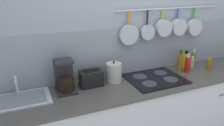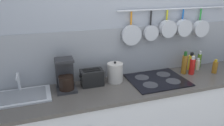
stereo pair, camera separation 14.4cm
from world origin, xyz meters
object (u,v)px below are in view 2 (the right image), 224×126
object	(u,v)px
coffee_maker	(65,77)
bottle_olive_oil	(215,67)
bottle_hot_sauce	(192,66)
bottle_dish_soap	(198,65)
bottle_cooking_wine	(191,62)
toaster	(92,78)
kettle	(115,73)
bottle_vinegar	(199,60)
bottle_sesame_oil	(184,64)

from	to	relation	value
coffee_maker	bottle_olive_oil	size ratio (longest dim) A/B	1.95
coffee_maker	bottle_hot_sauce	world-z (taller)	coffee_maker
bottle_dish_soap	bottle_hot_sauce	bearing A→B (deg)	-150.08
bottle_cooking_wine	bottle_dish_soap	size ratio (longest dim) A/B	1.46
toaster	bottle_cooking_wine	xyz separation A→B (m)	(1.21, 0.03, 0.01)
toaster	kettle	size ratio (longest dim) A/B	1.06
bottle_vinegar	bottle_olive_oil	xyz separation A→B (m)	(0.06, -0.19, -0.02)
kettle	bottle_olive_oil	bearing A→B (deg)	-7.05
coffee_maker	bottle_olive_oil	xyz separation A→B (m)	(1.66, -0.13, -0.06)
bottle_sesame_oil	bottle_dish_soap	distance (m)	0.23
bottle_sesame_oil	bottle_vinegar	xyz separation A→B (m)	(0.28, 0.09, -0.02)
bottle_hot_sauce	bottle_olive_oil	bearing A→B (deg)	-10.65
bottle_dish_soap	bottle_vinegar	world-z (taller)	bottle_vinegar
toaster	bottle_hot_sauce	world-z (taller)	bottle_hot_sauce
bottle_sesame_oil	bottle_vinegar	bearing A→B (deg)	18.28
bottle_sesame_oil	bottle_hot_sauce	distance (m)	0.09
bottle_dish_soap	kettle	bearing A→B (deg)	179.65
kettle	bottle_sesame_oil	size ratio (longest dim) A/B	0.87
bottle_cooking_wine	bottle_olive_oil	size ratio (longest dim) A/B	1.32
bottle_sesame_oil	bottle_olive_oil	size ratio (longest dim) A/B	1.61
kettle	bottle_dish_soap	world-z (taller)	kettle
coffee_maker	bottle_vinegar	size ratio (longest dim) A/B	1.49
bottle_dish_soap	toaster	bearing A→B (deg)	179.97
bottle_cooking_wine	bottle_vinegar	world-z (taller)	bottle_cooking_wine
bottle_dish_soap	bottle_olive_oil	world-z (taller)	bottle_olive_oil
coffee_maker	bottle_dish_soap	distance (m)	1.54
bottle_dish_soap	bottle_olive_oil	bearing A→B (deg)	-47.85
coffee_maker	kettle	world-z (taller)	coffee_maker
bottle_olive_oil	bottle_hot_sauce	bearing A→B (deg)	169.35
coffee_maker	toaster	xyz separation A→B (m)	(0.26, 0.01, -0.05)
toaster	bottle_cooking_wine	world-z (taller)	bottle_cooking_wine
bottle_hot_sauce	bottle_dish_soap	bearing A→B (deg)	29.92
kettle	bottle_dish_soap	xyz separation A→B (m)	(1.03, -0.01, -0.04)
coffee_maker	bottle_cooking_wine	bearing A→B (deg)	1.67
kettle	bottle_dish_soap	distance (m)	1.03
bottle_hot_sauce	bottle_vinegar	size ratio (longest dim) A/B	1.02
bottle_vinegar	bottle_olive_oil	distance (m)	0.20
coffee_maker	bottle_sesame_oil	xyz separation A→B (m)	(1.32, -0.03, -0.01)
kettle	coffee_maker	bearing A→B (deg)	-178.46
bottle_vinegar	coffee_maker	bearing A→B (deg)	-177.86
coffee_maker	kettle	size ratio (longest dim) A/B	1.40
bottle_hot_sauce	bottle_dish_soap	xyz separation A→B (m)	(0.15, 0.09, -0.03)
coffee_maker	bottle_sesame_oil	size ratio (longest dim) A/B	1.21
bottle_hot_sauce	bottle_vinegar	xyz separation A→B (m)	(0.21, 0.14, -0.00)
toaster	bottle_olive_oil	world-z (taller)	toaster
toaster	bottle_hot_sauce	distance (m)	1.13
coffee_maker	bottle_sesame_oil	distance (m)	1.32
kettle	bottle_dish_soap	size ratio (longest dim) A/B	1.54
toaster	bottle_olive_oil	size ratio (longest dim) A/B	1.48
kettle	bottle_olive_oil	size ratio (longest dim) A/B	1.40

